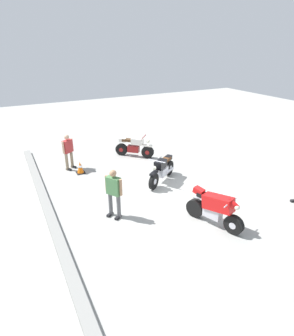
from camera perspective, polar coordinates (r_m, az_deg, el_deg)
The scene contains 8 objects.
ground_plane at distance 10.92m, azimuth 6.16°, elevation -4.86°, with size 40.00×40.00×0.00m, color #9E9E99.
curb_edge at distance 9.51m, azimuth -18.26°, elevation -10.31°, with size 14.00×0.30×0.15m, color gray.
motorcycle_black_cruiser at distance 11.50m, azimuth 3.04°, elevation -0.33°, with size 1.29×1.78×1.09m.
motorcycle_red_sportbike at distance 9.03m, azimuth 13.34°, elevation -7.71°, with size 1.90×0.92×1.14m.
motorcycle_cream_vintage at distance 14.09m, azimuth -2.56°, elevation 4.17°, with size 1.45×1.53×1.07m.
person_in_red_shirt at distance 12.98m, azimuth -15.39°, elevation 3.47°, with size 0.49×0.57×1.59m.
person_in_green_shirt at distance 9.07m, azimuth -6.61°, elevation -4.51°, with size 0.59×0.49×1.65m.
traffic_cone at distance 12.66m, azimuth -13.12°, elevation 0.09°, with size 0.36×0.36×0.53m.
Camera 1 is at (-7.96, 5.37, 5.21)m, focal length 30.69 mm.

